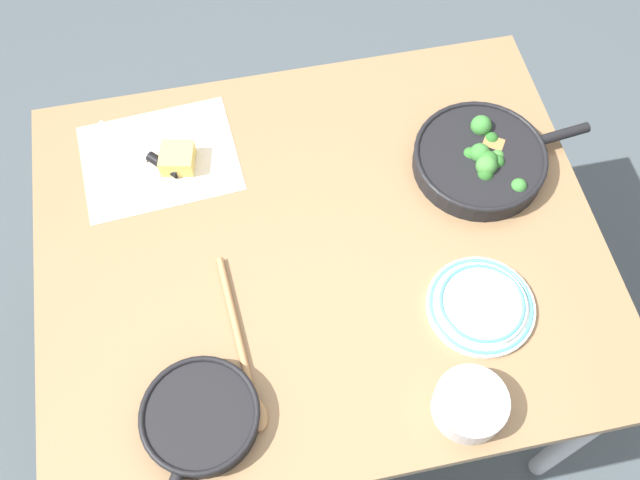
% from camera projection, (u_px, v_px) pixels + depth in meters
% --- Properties ---
extents(ground_plane, '(14.00, 14.00, 0.00)m').
position_uv_depth(ground_plane, '(320.00, 360.00, 2.18)').
color(ground_plane, '#424C51').
extents(dining_table_red, '(1.20, 0.99, 0.74)m').
position_uv_depth(dining_table_red, '(320.00, 261.00, 1.59)').
color(dining_table_red, olive).
rests_on(dining_table_red, ground_plane).
extents(skillet_broccoli, '(0.42, 0.30, 0.08)m').
position_uv_depth(skillet_broccoli, '(482.00, 159.00, 1.59)').
color(skillet_broccoli, black).
rests_on(skillet_broccoli, dining_table_red).
extents(skillet_eggs, '(0.23, 0.31, 0.04)m').
position_uv_depth(skillet_eggs, '(200.00, 418.00, 1.32)').
color(skillet_eggs, black).
rests_on(skillet_eggs, dining_table_red).
extents(wooden_spoon, '(0.05, 0.38, 0.02)m').
position_uv_depth(wooden_spoon, '(244.00, 360.00, 1.39)').
color(wooden_spoon, '#A87A4C').
rests_on(wooden_spoon, dining_table_red).
extents(parchment_sheet, '(0.37, 0.30, 0.00)m').
position_uv_depth(parchment_sheet, '(159.00, 158.00, 1.63)').
color(parchment_sheet, beige).
rests_on(parchment_sheet, dining_table_red).
extents(grater_knife, '(0.19, 0.20, 0.02)m').
position_uv_depth(grater_knife, '(149.00, 156.00, 1.62)').
color(grater_knife, silver).
rests_on(grater_knife, dining_table_red).
extents(cheese_block, '(0.09, 0.09, 0.05)m').
position_uv_depth(cheese_block, '(177.00, 158.00, 1.60)').
color(cheese_block, '#E0C15B').
rests_on(cheese_block, dining_table_red).
extents(dinner_plate_stack, '(0.22, 0.22, 0.03)m').
position_uv_depth(dinner_plate_stack, '(481.00, 305.00, 1.44)').
color(dinner_plate_stack, white).
rests_on(dinner_plate_stack, dining_table_red).
extents(prep_bowl_steel, '(0.14, 0.14, 0.06)m').
position_uv_depth(prep_bowl_steel, '(470.00, 404.00, 1.33)').
color(prep_bowl_steel, '#B7B7BC').
rests_on(prep_bowl_steel, dining_table_red).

